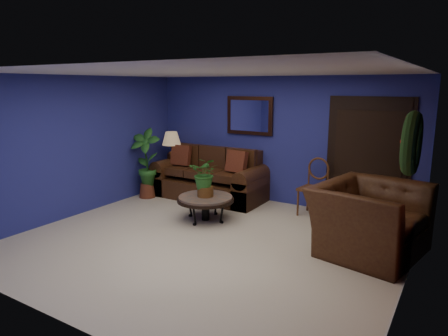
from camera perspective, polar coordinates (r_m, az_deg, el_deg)
The scene contains 18 objects.
floor at distance 6.16m, azimuth -2.44°, elevation -10.44°, with size 5.50×5.50×0.00m, color beige.
wall_back at distance 7.97m, azimuth 7.58°, elevation 3.90°, with size 5.50×0.04×2.50m, color navy.
wall_left at distance 7.67m, azimuth -19.86°, elevation 3.00°, with size 0.04×5.00×2.50m, color navy.
wall_right_brick at distance 4.86m, azimuth 25.42°, elevation -2.19°, with size 0.04×5.00×2.50m, color maroon.
ceiling at distance 5.71m, azimuth -2.67°, elevation 13.49°, with size 5.50×5.00×0.02m, color silver.
crown_molding at distance 4.75m, azimuth 26.33°, elevation 11.82°, with size 0.03×5.00×0.14m, color white.
wall_mirror at distance 8.15m, azimuth 3.67°, elevation 7.47°, with size 1.02×0.06×0.77m, color #482513.
closet_door at distance 7.45m, azimuth 19.82°, elevation 1.19°, with size 1.44×0.06×2.18m, color black.
wreath at distance 4.84m, azimuth 25.25°, elevation 3.19°, with size 0.72×0.72×0.16m, color black.
sofa at distance 8.40m, azimuth -1.91°, elevation -1.86°, with size 2.36×1.02×1.06m.
coffee_table at distance 6.99m, azimuth -2.67°, elevation -4.52°, with size 1.00×1.00×0.43m.
end_table at distance 8.92m, azimuth -7.39°, elevation -0.31°, with size 0.68×0.68×0.62m.
table_lamp at distance 8.81m, azimuth -7.49°, elevation 3.43°, with size 0.41×0.41×0.69m.
side_chair at distance 7.42m, azimuth 12.87°, elevation -2.09°, with size 0.50×0.50×1.04m.
armchair at distance 5.99m, azimuth 20.02°, elevation -6.85°, with size 1.50×1.31×0.98m, color #412712.
coffee_plant at distance 6.88m, azimuth -2.70°, elevation -1.02°, with size 0.61×0.56×0.69m.
floor_plant at distance 5.56m, azimuth 21.04°, elevation -9.07°, with size 0.38×0.31×0.82m.
tall_plant at distance 8.45m, azimuth -11.09°, elevation 1.04°, with size 0.71×0.55×1.46m.
Camera 1 is at (3.20, -4.72, 2.33)m, focal length 32.00 mm.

